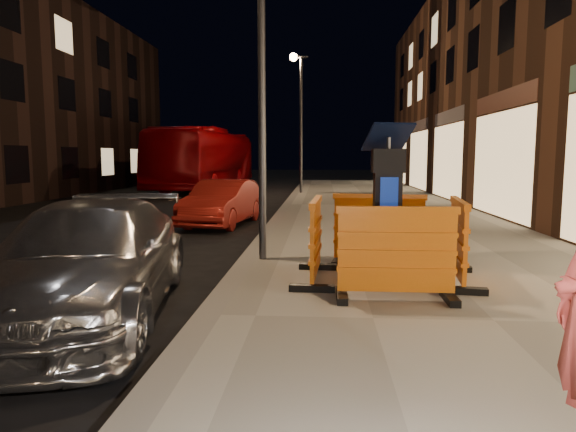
# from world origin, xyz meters

# --- Properties ---
(ground_plane) EXTENTS (120.00, 120.00, 0.00)m
(ground_plane) POSITION_xyz_m (0.00, 0.00, 0.00)
(ground_plane) COLOR black
(ground_plane) RESTS_ON ground
(sidewalk) EXTENTS (6.00, 60.00, 0.15)m
(sidewalk) POSITION_xyz_m (3.00, 0.00, 0.07)
(sidewalk) COLOR gray
(sidewalk) RESTS_ON ground
(kerb) EXTENTS (0.30, 60.00, 0.15)m
(kerb) POSITION_xyz_m (0.00, 0.00, 0.07)
(kerb) COLOR slate
(kerb) RESTS_ON ground
(parking_kiosk) EXTENTS (0.68, 0.68, 1.99)m
(parking_kiosk) POSITION_xyz_m (2.09, 1.64, 1.14)
(parking_kiosk) COLOR black
(parking_kiosk) RESTS_ON sidewalk
(barrier_front) EXTENTS (1.42, 0.59, 1.11)m
(barrier_front) POSITION_xyz_m (2.09, 0.69, 0.70)
(barrier_front) COLOR orange
(barrier_front) RESTS_ON sidewalk
(barrier_back) EXTENTS (1.49, 0.78, 1.11)m
(barrier_back) POSITION_xyz_m (2.09, 2.59, 0.70)
(barrier_back) COLOR orange
(barrier_back) RESTS_ON sidewalk
(barrier_kerbside) EXTENTS (0.66, 1.45, 1.11)m
(barrier_kerbside) POSITION_xyz_m (1.14, 1.64, 0.70)
(barrier_kerbside) COLOR orange
(barrier_kerbside) RESTS_ON sidewalk
(barrier_bldgside) EXTENTS (0.76, 1.48, 1.11)m
(barrier_bldgside) POSITION_xyz_m (3.04, 1.64, 0.70)
(barrier_bldgside) COLOR orange
(barrier_bldgside) RESTS_ON sidewalk
(car_silver) EXTENTS (2.50, 4.71, 1.30)m
(car_silver) POSITION_xyz_m (-1.46, 0.36, 0.00)
(car_silver) COLOR #A3A3A8
(car_silver) RESTS_ON ground
(car_red) EXTENTS (1.76, 3.76, 1.19)m
(car_red) POSITION_xyz_m (-1.41, 8.10, 0.00)
(car_red) COLOR maroon
(car_red) RESTS_ON ground
(bus_doubledecker) EXTENTS (3.37, 11.67, 3.21)m
(bus_doubledecker) POSITION_xyz_m (-4.98, 21.77, 0.00)
(bus_doubledecker) COLOR #9B050C
(bus_doubledecker) RESTS_ON ground
(street_lamp_mid) EXTENTS (0.12, 0.12, 6.00)m
(street_lamp_mid) POSITION_xyz_m (0.25, 3.00, 3.15)
(street_lamp_mid) COLOR #3F3F44
(street_lamp_mid) RESTS_ON sidewalk
(street_lamp_far) EXTENTS (0.12, 0.12, 6.00)m
(street_lamp_far) POSITION_xyz_m (0.25, 18.00, 3.15)
(street_lamp_far) COLOR #3F3F44
(street_lamp_far) RESTS_ON sidewalk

